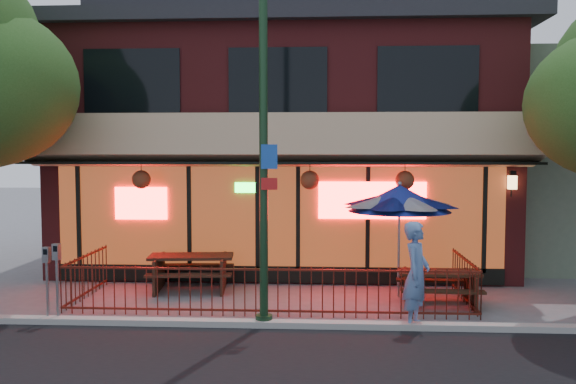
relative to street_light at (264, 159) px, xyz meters
name	(u,v)px	position (x,y,z in m)	size (l,w,h in m)	color
ground	(266,319)	(0.00, 0.40, -3.15)	(80.00, 80.00, 0.00)	gray
curb	(263,324)	(0.00, -0.10, -3.09)	(80.00, 0.25, 0.12)	#999993
restaurant_building	(287,124)	(0.00, 7.51, 0.98)	(12.96, 9.49, 8.05)	maroon
patio_fence	(268,282)	(0.00, 0.91, -2.52)	(8.44, 2.62, 1.00)	#4E1910
street_light	(264,159)	(0.00, 0.00, 0.00)	(0.43, 0.32, 7.00)	#16331C
picnic_table_left	(191,267)	(-2.01, 2.80, -2.60)	(2.10, 1.69, 0.84)	#371F14
picnic_table_right	(439,283)	(3.60, 1.73, -2.67)	(1.76, 1.38, 0.73)	#341F12
patio_umbrella	(399,198)	(2.82, 2.45, -0.91)	(2.30, 2.30, 2.62)	gray
pedestrian	(416,275)	(2.85, 0.05, -2.15)	(0.73, 0.48, 1.99)	#5677AC
parking_meter_near	(57,269)	(-4.00, 0.00, -2.11)	(0.15, 0.14, 1.53)	gray
parking_meter_far	(47,271)	(-4.20, 0.00, -2.16)	(0.14, 0.13, 1.46)	gray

